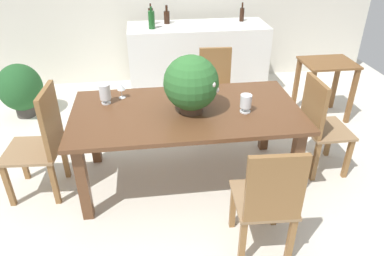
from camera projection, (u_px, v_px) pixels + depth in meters
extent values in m
plane|color=silver|center=(187.00, 176.00, 3.60)|extent=(7.04, 7.04, 0.00)
cube|color=brown|center=(186.00, 112.00, 3.20)|extent=(2.02, 1.06, 0.04)
cube|color=brown|center=(83.00, 183.00, 2.93)|extent=(0.09, 0.09, 0.72)
cube|color=brown|center=(295.00, 166.00, 3.14)|extent=(0.09, 0.09, 0.72)
cube|color=brown|center=(93.00, 131.00, 3.65)|extent=(0.09, 0.09, 0.72)
cube|color=brown|center=(266.00, 120.00, 3.86)|extent=(0.09, 0.09, 0.72)
cube|color=brown|center=(23.00, 160.00, 3.46)|extent=(0.05, 0.05, 0.43)
cube|color=brown|center=(8.00, 186.00, 3.13)|extent=(0.05, 0.05, 0.43)
cube|color=brown|center=(65.00, 158.00, 3.48)|extent=(0.05, 0.05, 0.43)
cube|color=brown|center=(54.00, 184.00, 3.15)|extent=(0.05, 0.05, 0.43)
cube|color=#8F6F4C|center=(32.00, 151.00, 3.19)|extent=(0.50, 0.49, 0.03)
cube|color=brown|center=(51.00, 121.00, 3.05)|extent=(0.07, 0.42, 0.57)
cube|color=brown|center=(348.00, 159.00, 3.48)|extent=(0.04, 0.04, 0.43)
cube|color=brown|center=(329.00, 138.00, 3.81)|extent=(0.04, 0.04, 0.43)
cube|color=brown|center=(315.00, 161.00, 3.44)|extent=(0.04, 0.04, 0.43)
cube|color=brown|center=(299.00, 140.00, 3.77)|extent=(0.04, 0.04, 0.43)
cube|color=#8F6F4C|center=(327.00, 129.00, 3.51)|extent=(0.41, 0.46, 0.03)
cube|color=brown|center=(314.00, 106.00, 3.35)|extent=(0.04, 0.42, 0.51)
cube|color=brown|center=(204.00, 121.00, 4.13)|extent=(0.05, 0.05, 0.43)
cube|color=brown|center=(232.00, 120.00, 4.15)|extent=(0.05, 0.05, 0.43)
cube|color=brown|center=(201.00, 107.00, 4.42)|extent=(0.05, 0.05, 0.43)
cube|color=brown|center=(227.00, 106.00, 4.44)|extent=(0.05, 0.05, 0.43)
cube|color=#8F6F4C|center=(216.00, 96.00, 4.17)|extent=(0.43, 0.44, 0.03)
cube|color=brown|center=(215.00, 69.00, 4.20)|extent=(0.37, 0.06, 0.50)
cube|color=brown|center=(276.00, 204.00, 2.93)|extent=(0.05, 0.05, 0.43)
cube|color=brown|center=(233.00, 206.00, 2.91)|extent=(0.05, 0.05, 0.43)
cube|color=brown|center=(291.00, 240.00, 2.60)|extent=(0.05, 0.05, 0.43)
cube|color=brown|center=(242.00, 243.00, 2.58)|extent=(0.05, 0.05, 0.43)
cube|color=#8F6F4C|center=(263.00, 199.00, 2.64)|extent=(0.45, 0.48, 0.03)
cube|color=brown|center=(275.00, 189.00, 2.32)|extent=(0.39, 0.06, 0.52)
cylinder|color=#4C3828|center=(191.00, 106.00, 3.15)|extent=(0.21, 0.21, 0.09)
sphere|color=#2D662D|center=(191.00, 83.00, 3.03)|extent=(0.47, 0.47, 0.47)
sphere|color=silver|center=(175.00, 82.00, 3.04)|extent=(0.04, 0.04, 0.04)
sphere|color=silver|center=(181.00, 67.00, 3.09)|extent=(0.05, 0.05, 0.05)
sphere|color=silver|center=(213.00, 85.00, 2.91)|extent=(0.05, 0.05, 0.05)
sphere|color=silver|center=(182.00, 62.00, 3.10)|extent=(0.05, 0.05, 0.05)
sphere|color=silver|center=(216.00, 90.00, 2.99)|extent=(0.06, 0.06, 0.06)
sphere|color=silver|center=(182.00, 93.00, 2.90)|extent=(0.05, 0.05, 0.05)
cylinder|color=silver|center=(245.00, 111.00, 3.16)|extent=(0.09, 0.09, 0.01)
cylinder|color=silver|center=(245.00, 109.00, 3.14)|extent=(0.03, 0.03, 0.04)
cylinder|color=silver|center=(246.00, 101.00, 3.11)|extent=(0.10, 0.10, 0.11)
cylinder|color=silver|center=(106.00, 103.00, 3.30)|extent=(0.08, 0.08, 0.01)
cylinder|color=silver|center=(106.00, 100.00, 3.29)|extent=(0.02, 0.02, 0.03)
cylinder|color=silver|center=(105.00, 92.00, 3.25)|extent=(0.10, 0.10, 0.14)
cylinder|color=silver|center=(122.00, 98.00, 3.40)|extent=(0.06, 0.06, 0.00)
cylinder|color=silver|center=(122.00, 93.00, 3.38)|extent=(0.01, 0.01, 0.08)
cone|color=silver|center=(121.00, 87.00, 3.35)|extent=(0.08, 0.08, 0.06)
cube|color=silver|center=(198.00, 60.00, 5.07)|extent=(1.88, 0.68, 0.99)
cylinder|color=black|center=(151.00, 16.00, 4.79)|extent=(0.07, 0.07, 0.21)
cylinder|color=black|center=(150.00, 6.00, 4.72)|extent=(0.02, 0.02, 0.06)
cylinder|color=#194C1E|center=(152.00, 20.00, 4.61)|extent=(0.08, 0.08, 0.22)
cylinder|color=#194C1E|center=(151.00, 9.00, 4.54)|extent=(0.03, 0.03, 0.05)
cylinder|color=black|center=(242.00, 15.00, 4.96)|extent=(0.06, 0.06, 0.18)
cylinder|color=black|center=(242.00, 5.00, 4.90)|extent=(0.02, 0.02, 0.07)
cylinder|color=black|center=(167.00, 17.00, 4.85)|extent=(0.08, 0.08, 0.16)
cylinder|color=black|center=(166.00, 8.00, 4.79)|extent=(0.03, 0.03, 0.08)
cube|color=brown|center=(329.00, 63.00, 4.33)|extent=(0.62, 0.50, 0.02)
cube|color=brown|center=(309.00, 99.00, 4.30)|extent=(0.05, 0.05, 0.71)
cube|color=brown|center=(352.00, 97.00, 4.37)|extent=(0.05, 0.05, 0.71)
cube|color=brown|center=(296.00, 85.00, 4.66)|extent=(0.05, 0.05, 0.71)
cube|color=brown|center=(335.00, 83.00, 4.73)|extent=(0.05, 0.05, 0.71)
cylinder|color=#423D38|center=(26.00, 109.00, 4.66)|extent=(0.24, 0.24, 0.18)
ellipsoid|color=#235628|center=(20.00, 87.00, 4.51)|extent=(0.54, 0.54, 0.60)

